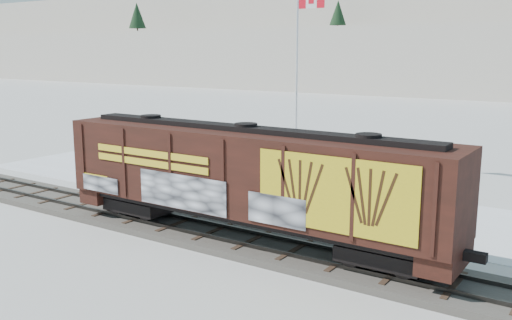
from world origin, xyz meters
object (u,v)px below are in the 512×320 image
Objects in this scene: hopper_railcar at (246,176)px; car_white at (204,175)px; flagpole at (298,107)px; car_silver at (165,170)px; car_dark at (375,193)px.

hopper_railcar is 10.19m from car_white.
car_white is (-2.04, -7.05, -3.43)m from flagpole.
car_silver is 0.72× the size of car_dark.
car_silver is (-10.69, 6.75, -2.22)m from hopper_railcar.
car_dark is at bearing 74.85° from hopper_railcar.
flagpole is at bearing -50.97° from car_silver.
car_white is (3.20, -0.16, 0.13)m from car_silver.
hopper_railcar is at bearing -124.19° from car_white.
car_silver is at bearing 84.30° from car_dark.
car_dark is (12.88, 1.35, 0.12)m from car_silver.
car_white is at bearing 87.18° from car_dark.
car_white is at bearing -106.61° from car_silver.
car_white reaches higher than car_dark.
flagpole is 10.05m from car_dark.
car_white is at bearing -106.10° from flagpole.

